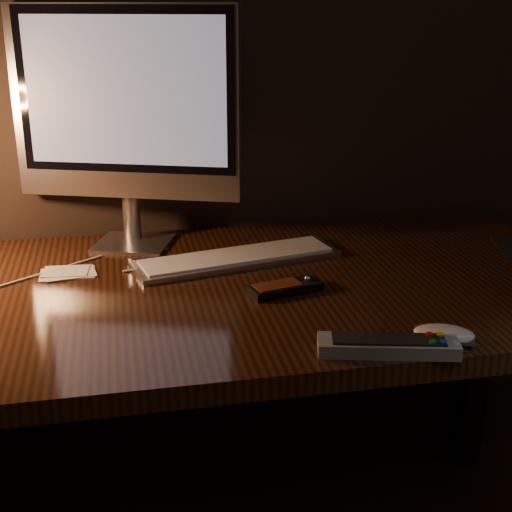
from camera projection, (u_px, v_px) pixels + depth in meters
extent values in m
cube|color=#3A1C0D|center=(230.00, 294.00, 1.42)|extent=(1.60, 0.75, 0.04)
cube|color=black|center=(477.00, 352.00, 1.99)|extent=(0.06, 0.06, 0.71)
cube|color=black|center=(209.00, 341.00, 1.83)|extent=(1.48, 0.02, 0.51)
cube|color=silver|center=(134.00, 243.00, 1.64)|extent=(0.20, 0.19, 0.01)
cylinder|color=silver|center=(132.00, 216.00, 1.65)|extent=(0.05, 0.05, 0.11)
cube|color=silver|center=(125.00, 104.00, 1.53)|extent=(0.48, 0.20, 0.41)
cube|color=black|center=(124.00, 92.00, 1.50)|extent=(0.45, 0.17, 0.35)
cube|color=#8C98BF|center=(125.00, 92.00, 1.50)|extent=(0.41, 0.15, 0.31)
cube|color=silver|center=(237.00, 258.00, 1.54)|extent=(0.46, 0.21, 0.02)
ellipsoid|color=white|center=(444.00, 336.00, 1.18)|extent=(0.11, 0.09, 0.02)
cube|color=black|center=(285.00, 288.00, 1.37)|extent=(0.15, 0.09, 0.02)
cube|color=maroon|center=(286.00, 284.00, 1.37)|extent=(0.10, 0.06, 0.00)
sphere|color=silver|center=(286.00, 283.00, 1.37)|extent=(0.02, 0.02, 0.02)
cube|color=gray|center=(388.00, 346.00, 1.14)|extent=(0.23, 0.11, 0.02)
cube|color=black|center=(388.00, 339.00, 1.14)|extent=(0.18, 0.08, 0.00)
cylinder|color=red|center=(389.00, 337.00, 1.13)|extent=(0.01, 0.01, 0.00)
cylinder|color=#0C8C19|center=(389.00, 337.00, 1.13)|extent=(0.01, 0.01, 0.00)
cylinder|color=gold|center=(389.00, 337.00, 1.13)|extent=(0.01, 0.01, 0.00)
cylinder|color=#1433BF|center=(389.00, 337.00, 1.13)|extent=(0.01, 0.01, 0.00)
cube|color=white|center=(67.00, 273.00, 1.47)|extent=(0.11, 0.08, 0.01)
cylinder|color=white|center=(115.00, 269.00, 1.49)|extent=(0.54, 0.24, 0.01)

